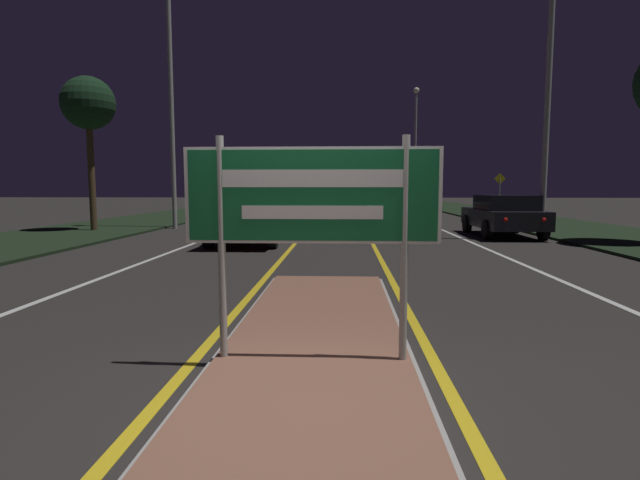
{
  "coord_description": "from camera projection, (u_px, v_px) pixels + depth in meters",
  "views": [
    {
      "loc": [
        0.28,
        -3.83,
        1.67
      ],
      "look_at": [
        0.0,
        2.14,
        1.04
      ],
      "focal_mm": 28.0,
      "sensor_mm": 36.0,
      "label": 1
    }
  ],
  "objects": [
    {
      "name": "ground_plane",
      "position": [
        308.0,
        397.0,
        3.99
      ],
      "size": [
        160.0,
        160.0,
        0.0
      ],
      "primitive_type": "plane",
      "color": "#282623"
    },
    {
      "name": "median_island",
      "position": [
        312.0,
        364.0,
        4.63
      ],
      "size": [
        1.94,
        8.67,
        0.1
      ],
      "color": "#999993",
      "rests_on": "ground_plane"
    },
    {
      "name": "verge_left",
      "position": [
        143.0,
        221.0,
        24.3
      ],
      "size": [
        5.0,
        100.0,
        0.08
      ],
      "color": "black",
      "rests_on": "ground_plane"
    },
    {
      "name": "verge_right",
      "position": [
        539.0,
        222.0,
        23.42
      ],
      "size": [
        5.0,
        100.0,
        0.08
      ],
      "color": "black",
      "rests_on": "ground_plane"
    },
    {
      "name": "centre_line_yellow_left",
      "position": [
        318.0,
        216.0,
        28.88
      ],
      "size": [
        0.12,
        70.0,
        0.01
      ],
      "color": "gold",
      "rests_on": "ground_plane"
    },
    {
      "name": "centre_line_yellow_right",
      "position": [
        358.0,
        217.0,
        28.77
      ],
      "size": [
        0.12,
        70.0,
        0.01
      ],
      "color": "gold",
      "rests_on": "ground_plane"
    },
    {
      "name": "lane_line_white_left",
      "position": [
        266.0,
        216.0,
        29.02
      ],
      "size": [
        0.12,
        70.0,
        0.01
      ],
      "color": "silver",
      "rests_on": "ground_plane"
    },
    {
      "name": "lane_line_white_right",
      "position": [
        411.0,
        217.0,
        28.63
      ],
      "size": [
        0.12,
        70.0,
        0.01
      ],
      "color": "silver",
      "rests_on": "ground_plane"
    },
    {
      "name": "edge_line_white_left",
      "position": [
        215.0,
        216.0,
        29.16
      ],
      "size": [
        0.1,
        70.0,
        0.01
      ],
      "color": "silver",
      "rests_on": "ground_plane"
    },
    {
      "name": "edge_line_white_right",
      "position": [
        464.0,
        217.0,
        28.49
      ],
      "size": [
        0.1,
        70.0,
        0.01
      ],
      "color": "silver",
      "rests_on": "ground_plane"
    },
    {
      "name": "highway_sign",
      "position": [
        312.0,
        204.0,
        4.47
      ],
      "size": [
        2.3,
        0.07,
        2.03
      ],
      "color": "#9E9E99",
      "rests_on": "median_island"
    },
    {
      "name": "streetlight_left_near",
      "position": [
        170.0,
        52.0,
        19.68
      ],
      "size": [
        0.52,
        0.52,
        11.26
      ],
      "color": "#9E9E99",
      "rests_on": "ground_plane"
    },
    {
      "name": "streetlight_right_near",
      "position": [
        552.0,
        12.0,
        15.29
      ],
      "size": [
        0.63,
        0.63,
        10.09
      ],
      "color": "#9E9E99",
      "rests_on": "ground_plane"
    },
    {
      "name": "streetlight_right_far",
      "position": [
        416.0,
        134.0,
        42.03
      ],
      "size": [
        0.49,
        0.49,
        10.01
      ],
      "color": "#9E9E99",
      "rests_on": "ground_plane"
    },
    {
      "name": "car_receding_0",
      "position": [
        503.0,
        215.0,
        17.13
      ],
      "size": [
        1.99,
        4.27,
        1.42
      ],
      "color": "black",
      "rests_on": "ground_plane"
    },
    {
      "name": "car_receding_1",
      "position": [
        391.0,
        206.0,
        25.53
      ],
      "size": [
        2.0,
        4.75,
        1.37
      ],
      "color": "#4C514C",
      "rests_on": "ground_plane"
    },
    {
      "name": "car_receding_2",
      "position": [
        373.0,
        201.0,
        34.74
      ],
      "size": [
        2.0,
        4.17,
        1.41
      ],
      "color": "#B7B7BC",
      "rests_on": "ground_plane"
    },
    {
      "name": "car_receding_3",
      "position": [
        407.0,
        198.0,
        43.92
      ],
      "size": [
        1.88,
        4.74,
        1.36
      ],
      "color": "navy",
      "rests_on": "ground_plane"
    },
    {
      "name": "car_approaching_0",
      "position": [
        250.0,
        219.0,
        15.13
      ],
      "size": [
        2.01,
        4.56,
        1.33
      ],
      "color": "maroon",
      "rests_on": "ground_plane"
    },
    {
      "name": "warning_sign",
      "position": [
        500.0,
        191.0,
        27.12
      ],
      "size": [
        0.6,
        0.06,
        2.37
      ],
      "color": "#9E9E99",
      "rests_on": "verge_right"
    },
    {
      "name": "roadside_palm_left",
      "position": [
        88.0,
        105.0,
        18.32
      ],
      "size": [
        1.93,
        1.93,
        5.65
      ],
      "color": "#4C3823",
      "rests_on": "verge_left"
    }
  ]
}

